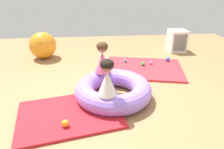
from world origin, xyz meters
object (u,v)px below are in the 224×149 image
object	(u,v)px
inflatable_cushion	(113,90)
play_ball_pink	(151,63)
child_in_white	(107,78)
play_ball_orange	(65,123)
play_ball_blue	(168,59)
storage_cube	(177,41)
exercise_ball_large	(43,45)
play_ball_green	(143,64)
child_in_pink	(102,58)
play_ball_teal	(125,61)

from	to	relation	value
inflatable_cushion	play_ball_pink	world-z (taller)	inflatable_cushion
child_in_white	play_ball_orange	xyz separation A→B (m)	(-0.57, -0.31, -0.47)
play_ball_blue	play_ball_orange	bearing A→B (deg)	-134.60
inflatable_cushion	play_ball_pink	size ratio (longest dim) A/B	17.87
play_ball_blue	storage_cube	size ratio (longest dim) A/B	0.17
exercise_ball_large	play_ball_blue	bearing A→B (deg)	-12.18
play_ball_orange	storage_cube	world-z (taller)	storage_cube
inflatable_cushion	play_ball_green	xyz separation A→B (m)	(0.79, 1.24, -0.07)
child_in_pink	child_in_white	distance (m)	0.78
inflatable_cushion	play_ball_teal	world-z (taller)	inflatable_cushion
inflatable_cushion	play_ball_teal	bearing A→B (deg)	73.49
play_ball_teal	play_ball_green	bearing A→B (deg)	-33.88
inflatable_cushion	exercise_ball_large	distance (m)	2.56
inflatable_cushion	play_ball_green	size ratio (longest dim) A/B	14.79
child_in_pink	exercise_ball_large	world-z (taller)	child_in_pink
play_ball_green	child_in_white	bearing A→B (deg)	-119.40
play_ball_teal	exercise_ball_large	size ratio (longest dim) A/B	0.11
play_ball_green	child_in_pink	bearing A→B (deg)	-137.71
child_in_white	play_ball_teal	size ratio (longest dim) A/B	7.78
child_in_pink	storage_cube	xyz separation A→B (m)	(2.09, 1.88, -0.29)
inflatable_cushion	child_in_pink	world-z (taller)	child_in_pink
inflatable_cushion	child_in_white	distance (m)	0.58
play_ball_blue	play_ball_pink	distance (m)	0.46
child_in_pink	storage_cube	bearing A→B (deg)	66.33
inflatable_cushion	play_ball_teal	size ratio (longest dim) A/B	18.30
play_ball_blue	exercise_ball_large	distance (m)	2.99
exercise_ball_large	play_ball_pink	bearing A→B (deg)	-17.52
child_in_pink	play_ball_teal	bearing A→B (deg)	86.32
exercise_ball_large	child_in_pink	bearing A→B (deg)	-51.39
exercise_ball_large	play_ball_teal	bearing A→B (deg)	-17.25
child_in_white	play_ball_blue	bearing A→B (deg)	-57.64
play_ball_blue	play_ball_green	size ratio (longest dim) A/B	1.17
play_ball_orange	play_ball_green	size ratio (longest dim) A/B	1.18
play_ball_green	play_ball_pink	xyz separation A→B (m)	(0.20, 0.05, -0.01)
play_ball_green	storage_cube	size ratio (longest dim) A/B	0.15
play_ball_pink	child_in_pink	bearing A→B (deg)	-141.33
play_ball_orange	play_ball_teal	world-z (taller)	play_ball_orange
child_in_pink	play_ball_blue	bearing A→B (deg)	58.44
exercise_ball_large	storage_cube	bearing A→B (deg)	3.26
storage_cube	play_ball_teal	bearing A→B (deg)	-152.32
child_in_white	storage_cube	world-z (taller)	child_in_white
inflatable_cushion	storage_cube	bearing A→B (deg)	49.30
play_ball_blue	play_ball_teal	distance (m)	0.99
child_in_pink	play_ball_blue	distance (m)	1.95
play_ball_orange	play_ball_green	xyz separation A→B (m)	(1.49, 1.94, -0.01)
child_in_white	play_ball_blue	distance (m)	2.45
play_ball_orange	play_ball_blue	distance (m)	3.02
child_in_white	play_ball_teal	xyz separation A→B (m)	(0.56, 1.87, -0.49)
child_in_pink	exercise_ball_large	size ratio (longest dim) A/B	0.84
play_ball_green	exercise_ball_large	distance (m)	2.44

